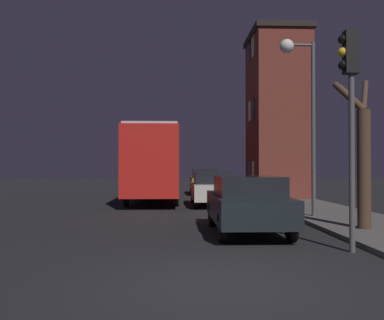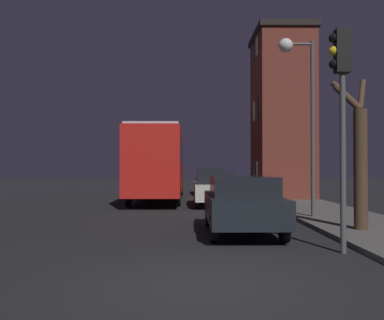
{
  "view_description": "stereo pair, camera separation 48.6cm",
  "coord_description": "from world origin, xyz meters",
  "px_view_note": "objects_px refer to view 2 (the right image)",
  "views": [
    {
      "loc": [
        -0.67,
        -6.53,
        1.78
      ],
      "look_at": [
        -0.04,
        9.67,
        2.03
      ],
      "focal_mm": 40.0,
      "sensor_mm": 36.0,
      "label": 1
    },
    {
      "loc": [
        -0.19,
        -6.54,
        1.78
      ],
      "look_at": [
        -0.04,
        9.67,
        2.03
      ],
      "focal_mm": 40.0,
      "sensor_mm": 36.0,
      "label": 2
    }
  ],
  "objects_px": {
    "car_mid_lane": "(214,188)",
    "car_far_lane": "(209,181)",
    "traffic_light": "(341,93)",
    "streetlamp": "(299,86)",
    "car_near_lane": "(242,203)",
    "bare_tree": "(358,153)",
    "bus": "(159,159)"
  },
  "relations": [
    {
      "from": "car_mid_lane",
      "to": "car_far_lane",
      "type": "bearing_deg",
      "value": 88.6
    },
    {
      "from": "traffic_light",
      "to": "streetlamp",
      "type": "bearing_deg",
      "value": 83.98
    },
    {
      "from": "car_mid_lane",
      "to": "car_near_lane",
      "type": "bearing_deg",
      "value": -88.13
    },
    {
      "from": "bare_tree",
      "to": "car_far_lane",
      "type": "xyz_separation_m",
      "value": [
        -3.18,
        16.18,
        -1.3
      ]
    },
    {
      "from": "car_near_lane",
      "to": "streetlamp",
      "type": "bearing_deg",
      "value": 51.22
    },
    {
      "from": "traffic_light",
      "to": "car_near_lane",
      "type": "xyz_separation_m",
      "value": [
        -1.72,
        2.63,
        -2.49
      ]
    },
    {
      "from": "streetlamp",
      "to": "bus",
      "type": "bearing_deg",
      "value": 121.33
    },
    {
      "from": "streetlamp",
      "to": "bus",
      "type": "height_order",
      "value": "streetlamp"
    },
    {
      "from": "car_far_lane",
      "to": "bare_tree",
      "type": "bearing_deg",
      "value": -78.89
    },
    {
      "from": "traffic_light",
      "to": "car_far_lane",
      "type": "height_order",
      "value": "traffic_light"
    },
    {
      "from": "car_mid_lane",
      "to": "car_far_lane",
      "type": "distance_m",
      "value": 8.21
    },
    {
      "from": "traffic_light",
      "to": "car_mid_lane",
      "type": "bearing_deg",
      "value": 100.59
    },
    {
      "from": "bare_tree",
      "to": "car_near_lane",
      "type": "relative_size",
      "value": 0.99
    },
    {
      "from": "traffic_light",
      "to": "bus",
      "type": "height_order",
      "value": "traffic_light"
    },
    {
      "from": "streetlamp",
      "to": "car_near_lane",
      "type": "distance_m",
      "value": 5.19
    },
    {
      "from": "car_near_lane",
      "to": "car_far_lane",
      "type": "relative_size",
      "value": 1.0
    },
    {
      "from": "bare_tree",
      "to": "bus",
      "type": "bearing_deg",
      "value": 117.86
    },
    {
      "from": "bare_tree",
      "to": "car_mid_lane",
      "type": "height_order",
      "value": "bare_tree"
    },
    {
      "from": "traffic_light",
      "to": "car_near_lane",
      "type": "relative_size",
      "value": 1.08
    },
    {
      "from": "traffic_light",
      "to": "bus",
      "type": "bearing_deg",
      "value": 108.38
    },
    {
      "from": "car_near_lane",
      "to": "car_mid_lane",
      "type": "xyz_separation_m",
      "value": [
        -0.26,
        7.97,
        0.0
      ]
    },
    {
      "from": "bare_tree",
      "to": "car_near_lane",
      "type": "distance_m",
      "value": 3.39
    },
    {
      "from": "bus",
      "to": "streetlamp",
      "type": "bearing_deg",
      "value": -58.67
    },
    {
      "from": "bus",
      "to": "car_far_lane",
      "type": "height_order",
      "value": "bus"
    },
    {
      "from": "streetlamp",
      "to": "car_mid_lane",
      "type": "bearing_deg",
      "value": 116.61
    },
    {
      "from": "bus",
      "to": "traffic_light",
      "type": "bearing_deg",
      "value": -71.62
    },
    {
      "from": "bare_tree",
      "to": "car_mid_lane",
      "type": "xyz_separation_m",
      "value": [
        -3.38,
        7.97,
        -1.34
      ]
    },
    {
      "from": "bus",
      "to": "car_far_lane",
      "type": "bearing_deg",
      "value": 57.66
    },
    {
      "from": "car_far_lane",
      "to": "streetlamp",
      "type": "bearing_deg",
      "value": -79.95
    },
    {
      "from": "streetlamp",
      "to": "bare_tree",
      "type": "xyz_separation_m",
      "value": [
        0.82,
        -2.86,
        -2.32
      ]
    },
    {
      "from": "streetlamp",
      "to": "bare_tree",
      "type": "distance_m",
      "value": 3.78
    },
    {
      "from": "streetlamp",
      "to": "car_mid_lane",
      "type": "distance_m",
      "value": 6.79
    }
  ]
}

